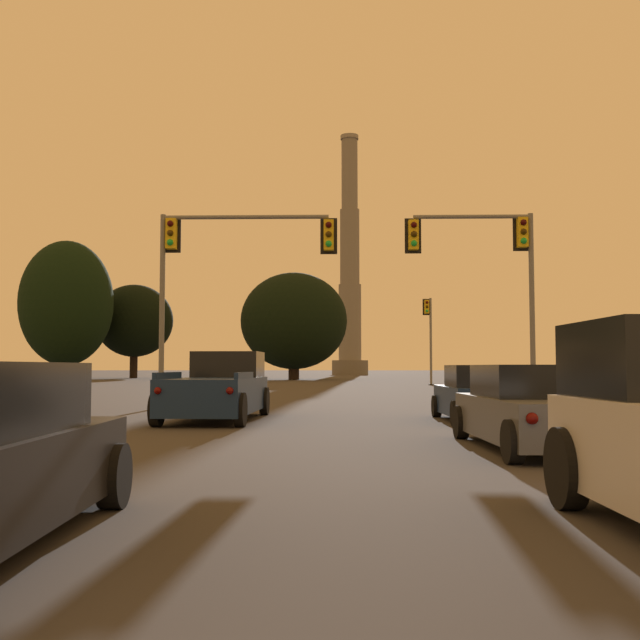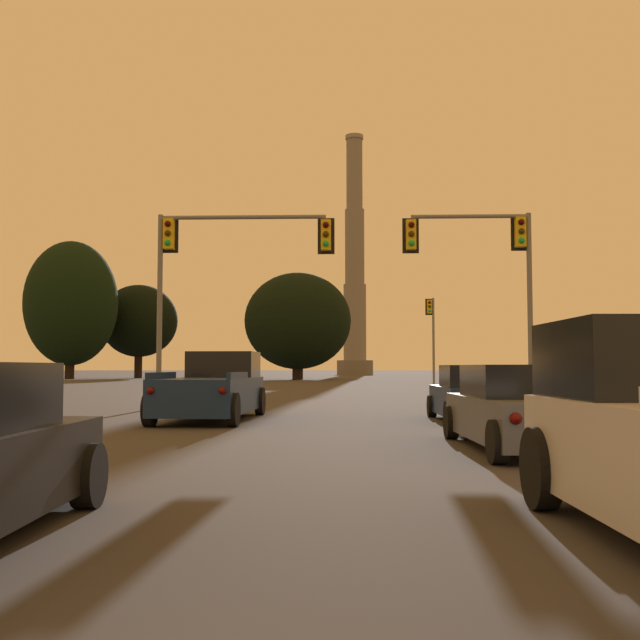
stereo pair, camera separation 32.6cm
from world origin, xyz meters
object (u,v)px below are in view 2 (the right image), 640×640
sedan_right_lane_second (522,410)px  hatchback_right_lane_front (473,395)px  traffic_light_overhead_right (489,260)px  traffic_light_overhead_left (217,259)px  traffic_light_far_right (432,328)px  smokestack (355,280)px  pickup_truck_left_lane_front (214,389)px

sedan_right_lane_second → hatchback_right_lane_front: bearing=85.7°
traffic_light_overhead_right → traffic_light_overhead_left: bearing=-175.4°
traffic_light_far_right → smokestack: size_ratio=0.16×
traffic_light_overhead_left → hatchback_right_lane_front: bearing=-38.0°
pickup_truck_left_lane_front → sedan_right_lane_second: size_ratio=1.17×
traffic_light_overhead_left → traffic_light_far_right: 33.62m
sedan_right_lane_second → smokestack: size_ratio=0.11×
traffic_light_overhead_left → traffic_light_overhead_right: size_ratio=0.98×
pickup_truck_left_lane_front → traffic_light_far_right: bearing=76.4°
sedan_right_lane_second → smokestack: bearing=88.8°
traffic_light_overhead_left → sedan_right_lane_second: bearing=-59.3°
smokestack → traffic_light_overhead_left: bearing=-93.3°
traffic_light_overhead_left → smokestack: smokestack is taller
traffic_light_overhead_left → traffic_light_far_right: bearing=71.0°
pickup_truck_left_lane_front → hatchback_right_lane_front: (6.77, -0.58, -0.14)m
hatchback_right_lane_front → traffic_light_far_right: bearing=84.3°
pickup_truck_left_lane_front → smokestack: 109.02m
pickup_truck_left_lane_front → sedan_right_lane_second: pickup_truck_left_lane_front is taller
hatchback_right_lane_front → traffic_light_far_right: 38.09m
traffic_light_overhead_right → hatchback_right_lane_front: bearing=-104.5°
hatchback_right_lane_front → traffic_light_overhead_right: 8.26m
pickup_truck_left_lane_front → hatchback_right_lane_front: size_ratio=1.35×
pickup_truck_left_lane_front → sedan_right_lane_second: (6.49, -7.02, -0.14)m
smokestack → pickup_truck_left_lane_front: bearing=-92.7°
pickup_truck_left_lane_front → traffic_light_overhead_left: size_ratio=0.84×
pickup_truck_left_lane_front → traffic_light_overhead_left: 6.94m
hatchback_right_lane_front → traffic_light_overhead_right: bearing=74.7°
sedan_right_lane_second → smokestack: (-1.46, 114.82, 15.66)m
traffic_light_overhead_left → smokestack: bearing=86.7°
sedan_right_lane_second → traffic_light_far_right: bearing=83.5°
pickup_truck_left_lane_front → traffic_light_far_right: 38.68m
sedan_right_lane_second → traffic_light_overhead_right: size_ratio=0.71×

